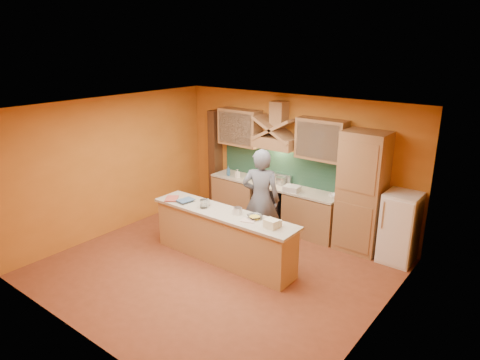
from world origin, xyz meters
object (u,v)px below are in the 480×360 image
Objects in this scene: kitchen_scale at (237,211)px; stove at (273,204)px; fridge at (400,228)px; person at (261,200)px; mixing_bowl at (255,217)px.

stove is at bearing 92.95° from kitchen_scale.
stove is 7.34× the size of kitchen_scale.
fridge is at bearing 0.00° from stove.
person reaches higher than stove.
person reaches higher than fridge.
person reaches higher than mixing_bowl.
mixing_bowl is (0.38, -0.72, -0.01)m from person.
person is at bearing -154.59° from fridge.
mixing_bowl is (0.36, 0.02, -0.02)m from kitchen_scale.
kitchen_scale is at bearing -140.94° from fridge.
kitchen_scale reaches higher than stove.
person is at bearing 117.76° from mixing_bowl.
stove is 0.69× the size of fridge.
fridge reaches higher than kitchen_scale.
mixing_bowl is at bearing -136.34° from fridge.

